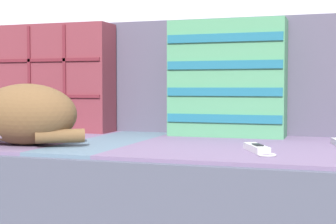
# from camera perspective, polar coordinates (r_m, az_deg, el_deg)

# --- Properties ---
(couch) EXTENTS (1.80, 0.88, 0.38)m
(couch) POSITION_cam_1_polar(r_m,az_deg,el_deg) (1.75, -2.54, -9.42)
(couch) COLOR gray
(couch) RESTS_ON ground_plane
(sofa_backrest) EXTENTS (1.77, 0.14, 0.44)m
(sofa_backrest) POSITION_cam_1_polar(r_m,az_deg,el_deg) (2.06, 1.07, 3.91)
(sofa_backrest) COLOR #514C60
(sofa_backrest) RESTS_ON couch
(throw_pillow_quilted) EXTENTS (0.47, 0.14, 0.43)m
(throw_pillow_quilted) POSITION_cam_1_polar(r_m,az_deg,el_deg) (2.12, -12.36, 3.66)
(throw_pillow_quilted) COLOR brown
(throw_pillow_quilted) RESTS_ON couch
(throw_pillow_striped) EXTENTS (0.42, 0.14, 0.42)m
(throw_pillow_striped) POSITION_cam_1_polar(r_m,az_deg,el_deg) (1.87, 6.57, 3.70)
(throw_pillow_striped) COLOR #4C9366
(throw_pillow_striped) RESTS_ON couch
(sleeping_cat) EXTENTS (0.38, 0.24, 0.19)m
(sleeping_cat) POSITION_cam_1_polar(r_m,az_deg,el_deg) (1.64, -15.73, -0.42)
(sleeping_cat) COLOR brown
(sleeping_cat) RESTS_ON couch
(game_remote_far) EXTENTS (0.12, 0.19, 0.02)m
(game_remote_far) POSITION_cam_1_polar(r_m,az_deg,el_deg) (1.44, 9.86, -4.02)
(game_remote_far) COLOR white
(game_remote_far) RESTS_ON couch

